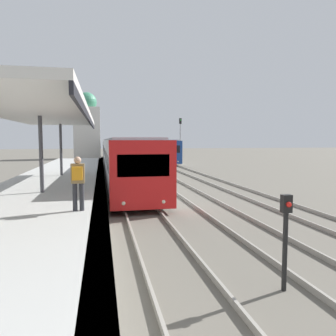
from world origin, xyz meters
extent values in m
cube|color=beige|center=(-4.07, 13.72, 4.16)|extent=(4.00, 16.98, 0.20)
cube|color=black|center=(-2.11, 13.72, 3.94)|extent=(0.08, 16.98, 0.24)
cylinder|color=#47474C|center=(-4.07, 13.72, 2.48)|extent=(0.16, 0.16, 3.15)
cylinder|color=#47474C|center=(-4.07, 20.51, 2.48)|extent=(0.16, 0.16, 3.15)
cylinder|color=#2D2D33|center=(-2.45, 9.74, 1.34)|extent=(0.14, 0.14, 0.85)
cylinder|color=#2D2D33|center=(-2.25, 9.74, 1.34)|extent=(0.14, 0.14, 0.85)
cube|color=olive|center=(-2.35, 9.74, 2.06)|extent=(0.40, 0.22, 0.60)
sphere|color=tan|center=(-2.35, 9.74, 2.46)|extent=(0.22, 0.22, 0.22)
cube|color=orange|center=(-2.35, 9.54, 2.08)|extent=(0.30, 0.18, 0.40)
cube|color=red|center=(0.00, 12.74, 1.67)|extent=(2.69, 0.70, 2.80)
cube|color=black|center=(0.00, 12.41, 2.06)|extent=(2.10, 0.04, 0.90)
sphere|color=#EFEACC|center=(-0.81, 12.40, 0.57)|extent=(0.16, 0.16, 0.16)
sphere|color=#EFEACC|center=(0.81, 12.40, 0.57)|extent=(0.16, 0.16, 0.16)
cube|color=silver|center=(0.00, 21.12, 1.67)|extent=(2.69, 16.06, 2.80)
cube|color=gray|center=(0.00, 21.12, 3.13)|extent=(2.37, 15.74, 0.12)
cube|color=black|center=(0.00, 21.12, 1.98)|extent=(2.71, 14.78, 0.73)
cylinder|color=black|center=(-1.14, 15.90, 0.35)|extent=(0.12, 0.70, 0.70)
cylinder|color=black|center=(1.14, 15.90, 0.35)|extent=(0.12, 0.70, 0.70)
cylinder|color=black|center=(-1.14, 26.34, 0.35)|extent=(0.12, 0.70, 0.70)
cylinder|color=black|center=(1.14, 26.34, 0.35)|extent=(0.12, 0.70, 0.70)
cube|color=silver|center=(0.00, 37.53, 1.67)|extent=(2.69, 16.06, 2.80)
cube|color=gray|center=(0.00, 37.53, 3.13)|extent=(2.37, 15.74, 0.12)
cube|color=black|center=(0.00, 37.53, 1.98)|extent=(2.71, 14.78, 0.73)
cylinder|color=black|center=(-1.14, 32.31, 0.35)|extent=(0.12, 0.70, 0.70)
cylinder|color=black|center=(1.14, 32.31, 0.35)|extent=(0.12, 0.70, 0.70)
cylinder|color=black|center=(-1.14, 42.75, 0.35)|extent=(0.12, 0.70, 0.70)
cylinder|color=black|center=(1.14, 42.75, 0.35)|extent=(0.12, 0.70, 0.70)
cube|color=silver|center=(0.00, 53.95, 1.67)|extent=(2.69, 16.06, 2.80)
cube|color=gray|center=(0.00, 53.95, 3.13)|extent=(2.37, 15.74, 0.12)
cube|color=black|center=(0.00, 53.95, 1.98)|extent=(2.71, 14.78, 0.73)
cylinder|color=black|center=(-1.14, 48.73, 0.35)|extent=(0.12, 0.70, 0.70)
cylinder|color=black|center=(1.14, 48.73, 0.35)|extent=(0.12, 0.70, 0.70)
cylinder|color=black|center=(-1.14, 59.17, 0.35)|extent=(0.12, 0.70, 0.70)
cylinder|color=black|center=(1.14, 59.17, 0.35)|extent=(0.12, 0.70, 0.70)
cube|color=navy|center=(6.40, 37.27, 1.64)|extent=(2.64, 0.70, 2.73)
cube|color=black|center=(6.40, 36.94, 2.02)|extent=(2.06, 0.04, 0.87)
sphere|color=#EFEACC|center=(5.61, 36.93, 0.57)|extent=(0.16, 0.16, 0.16)
sphere|color=#EFEACC|center=(7.19, 36.93, 0.57)|extent=(0.16, 0.16, 0.16)
cube|color=#A8ADB7|center=(6.40, 45.56, 1.64)|extent=(2.64, 15.88, 2.73)
cube|color=gray|center=(6.40, 45.56, 3.06)|extent=(2.32, 15.56, 0.12)
cube|color=black|center=(6.40, 45.56, 1.94)|extent=(2.66, 14.61, 0.71)
cylinder|color=black|center=(5.28, 40.40, 0.35)|extent=(0.12, 0.70, 0.70)
cylinder|color=black|center=(7.52, 40.40, 0.35)|extent=(0.12, 0.70, 0.70)
cylinder|color=black|center=(5.28, 50.73, 0.35)|extent=(0.12, 0.70, 0.70)
cylinder|color=black|center=(7.52, 50.73, 0.35)|extent=(0.12, 0.70, 0.70)
cube|color=#A8ADB7|center=(6.40, 61.80, 1.64)|extent=(2.64, 15.88, 2.73)
cube|color=gray|center=(6.40, 61.80, 3.06)|extent=(2.32, 15.56, 0.12)
cube|color=black|center=(6.40, 61.80, 1.94)|extent=(2.66, 14.61, 0.71)
cylinder|color=black|center=(5.28, 56.63, 0.35)|extent=(0.12, 0.70, 0.70)
cylinder|color=black|center=(7.52, 56.63, 0.35)|extent=(0.12, 0.70, 0.70)
cylinder|color=black|center=(5.28, 66.96, 0.35)|extent=(0.12, 0.70, 0.70)
cylinder|color=black|center=(7.52, 66.96, 0.35)|extent=(0.12, 0.70, 0.70)
cube|color=#A8ADB7|center=(6.40, 78.03, 1.64)|extent=(2.64, 15.88, 2.73)
cube|color=gray|center=(6.40, 78.03, 3.06)|extent=(2.32, 15.56, 0.12)
cube|color=black|center=(6.40, 78.03, 1.94)|extent=(2.66, 14.61, 0.71)
cylinder|color=black|center=(5.28, 72.87, 0.35)|extent=(0.12, 0.70, 0.70)
cylinder|color=black|center=(7.52, 72.87, 0.35)|extent=(0.12, 0.70, 0.70)
cylinder|color=black|center=(5.28, 83.19, 0.35)|extent=(0.12, 0.70, 0.70)
cylinder|color=black|center=(7.52, 83.19, 0.35)|extent=(0.12, 0.70, 0.70)
cylinder|color=black|center=(1.98, 5.35, 0.81)|extent=(0.10, 0.10, 1.62)
cube|color=black|center=(1.98, 5.35, 1.80)|extent=(0.20, 0.14, 0.36)
sphere|color=red|center=(1.98, 5.26, 1.80)|extent=(0.11, 0.11, 0.11)
cylinder|color=gray|center=(8.14, 39.73, 2.91)|extent=(0.14, 0.14, 5.81)
cube|color=black|center=(8.14, 39.73, 5.46)|extent=(0.28, 0.20, 0.70)
sphere|color=green|center=(8.14, 39.61, 5.60)|extent=(0.14, 0.14, 0.14)
cube|color=silver|center=(-3.89, 56.15, 4.23)|extent=(4.24, 4.24, 8.47)
sphere|color=#3D8966|center=(-3.89, 56.15, 9.36)|extent=(3.26, 3.26, 3.26)
camera|label=1|loc=(-1.64, -0.51, 3.07)|focal=35.00mm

